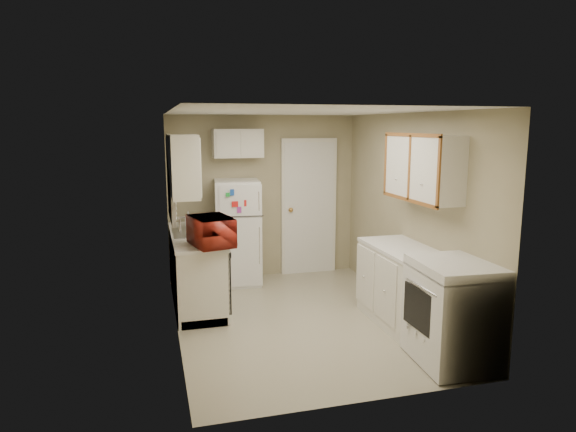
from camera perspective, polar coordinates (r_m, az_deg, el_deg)
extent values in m
plane|color=#B9B39B|center=(6.16, 1.24, -11.39)|extent=(3.80, 3.80, 0.00)
plane|color=white|center=(5.74, 1.34, 11.53)|extent=(3.80, 3.80, 0.00)
plane|color=tan|center=(5.60, -12.58, -1.01)|extent=(3.80, 3.80, 0.00)
plane|color=tan|center=(6.36, 13.47, 0.26)|extent=(3.80, 3.80, 0.00)
plane|color=tan|center=(7.65, -2.75, 2.14)|extent=(2.80, 2.80, 0.00)
plane|color=tan|center=(4.09, 8.89, -4.99)|extent=(2.80, 2.80, 0.00)
cube|color=silver|center=(6.67, -10.13, -5.79)|extent=(0.60, 1.80, 0.90)
cube|color=black|center=(6.11, -6.90, -6.77)|extent=(0.03, 0.58, 0.72)
cube|color=gray|center=(6.72, -10.35, -2.08)|extent=(0.54, 0.74, 0.16)
imported|color=maroon|center=(5.87, -8.48, -1.87)|extent=(0.66, 0.46, 0.40)
imported|color=white|center=(7.10, -11.01, -0.28)|extent=(0.09, 0.09, 0.19)
cube|color=silver|center=(6.59, -12.81, 4.12)|extent=(0.10, 0.98, 1.08)
cube|color=silver|center=(5.75, -11.42, 5.35)|extent=(0.30, 0.45, 0.70)
cube|color=white|center=(7.34, -5.63, -1.82)|extent=(0.67, 0.66, 1.50)
cube|color=silver|center=(7.36, -5.62, 8.04)|extent=(0.70, 0.30, 0.40)
cube|color=white|center=(7.82, 2.34, 0.98)|extent=(0.86, 0.06, 2.08)
cube|color=silver|center=(5.72, 14.35, -8.62)|extent=(0.60, 2.00, 0.90)
cube|color=white|center=(5.19, 17.84, -10.15)|extent=(0.72, 0.87, 1.01)
cube|color=silver|center=(5.79, 14.77, 5.24)|extent=(0.30, 1.20, 0.70)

